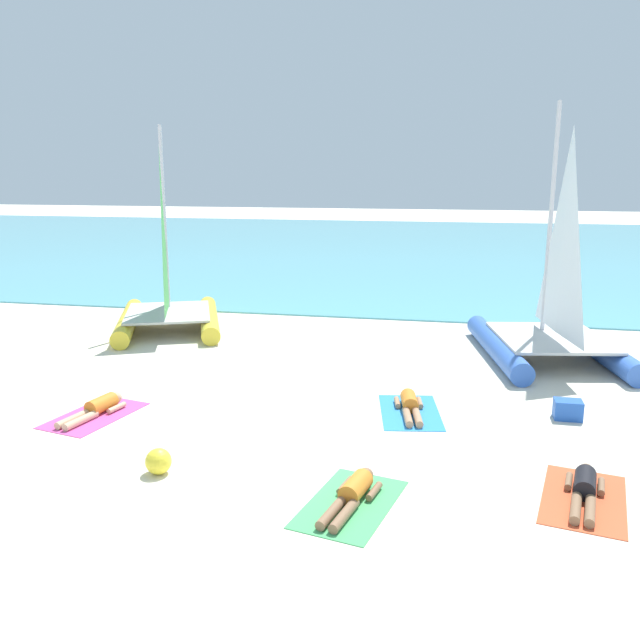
% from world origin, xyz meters
% --- Properties ---
extents(ground_plane, '(120.00, 120.00, 0.00)m').
position_xyz_m(ground_plane, '(0.00, 10.00, 0.00)').
color(ground_plane, beige).
extents(ocean_water, '(120.00, 40.00, 0.05)m').
position_xyz_m(ocean_water, '(0.00, 30.14, 0.03)').
color(ocean_water, '#5BB2C1').
rests_on(ocean_water, ground).
extents(sailboat_blue, '(3.77, 5.14, 6.11)m').
position_xyz_m(sailboat_blue, '(5.27, 6.61, 0.91)').
color(sailboat_blue, blue).
rests_on(sailboat_blue, ground).
extents(sailboat_yellow, '(4.27, 5.15, 5.75)m').
position_xyz_m(sailboat_yellow, '(-5.08, 7.58, 0.86)').
color(sailboat_yellow, yellow).
rests_on(sailboat_yellow, ground).
extents(towel_leftmost, '(1.48, 2.09, 0.01)m').
position_xyz_m(towel_leftmost, '(-3.59, 0.92, 0.01)').
color(towel_leftmost, '#D84C99').
rests_on(towel_leftmost, ground).
extents(sunbather_leftmost, '(0.72, 1.56, 0.30)m').
position_xyz_m(sunbather_leftmost, '(-3.57, 0.98, 0.13)').
color(sunbather_leftmost, orange).
rests_on(sunbather_leftmost, towel_leftmost).
extents(towel_center_left, '(1.49, 2.09, 0.01)m').
position_xyz_m(towel_center_left, '(1.66, -1.44, 0.01)').
color(towel_center_left, '#4CB266').
rests_on(towel_center_left, ground).
extents(sunbather_center_left, '(0.73, 1.56, 0.30)m').
position_xyz_m(sunbather_center_left, '(1.68, -1.37, 0.13)').
color(sunbather_center_left, orange).
rests_on(sunbather_center_left, towel_center_left).
extents(towel_center_right, '(1.40, 2.05, 0.01)m').
position_xyz_m(towel_center_right, '(2.22, 2.29, 0.01)').
color(towel_center_right, '#338CD8').
rests_on(towel_center_right, ground).
extents(sunbather_center_right, '(0.66, 1.57, 0.30)m').
position_xyz_m(sunbather_center_right, '(2.21, 2.35, 0.13)').
color(sunbather_center_right, orange).
rests_on(sunbather_center_right, towel_center_right).
extents(towel_rightmost, '(1.46, 2.08, 0.01)m').
position_xyz_m(towel_rightmost, '(4.85, -0.65, 0.01)').
color(towel_rightmost, '#EA5933').
rests_on(towel_rightmost, ground).
extents(sunbather_rightmost, '(0.71, 1.56, 0.30)m').
position_xyz_m(sunbather_rightmost, '(4.86, -0.58, 0.13)').
color(sunbather_rightmost, black).
rests_on(sunbather_rightmost, towel_rightmost).
extents(beach_ball, '(0.40, 0.40, 0.40)m').
position_xyz_m(beach_ball, '(-1.35, -1.09, 0.20)').
color(beach_ball, yellow).
rests_on(beach_ball, ground).
extents(cooler_box, '(0.50, 0.36, 0.36)m').
position_xyz_m(cooler_box, '(5.11, 2.54, 0.18)').
color(cooler_box, blue).
rests_on(cooler_box, ground).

